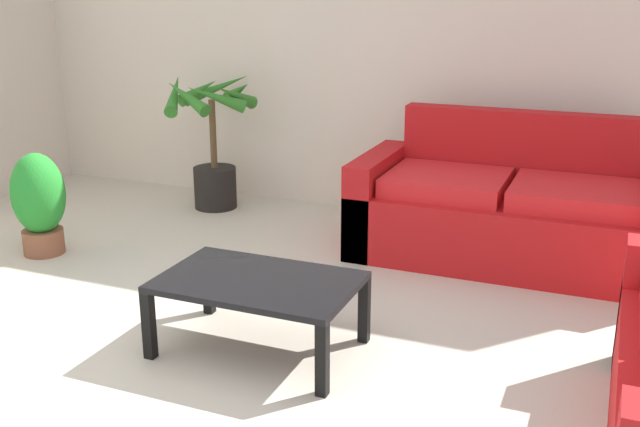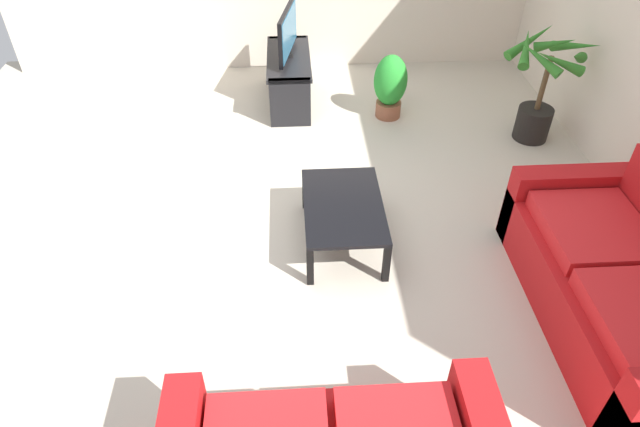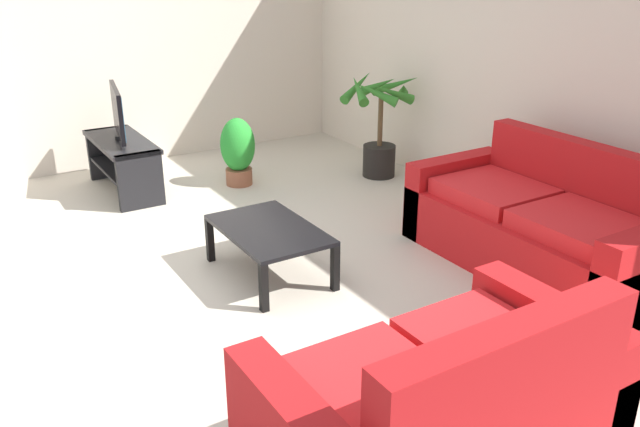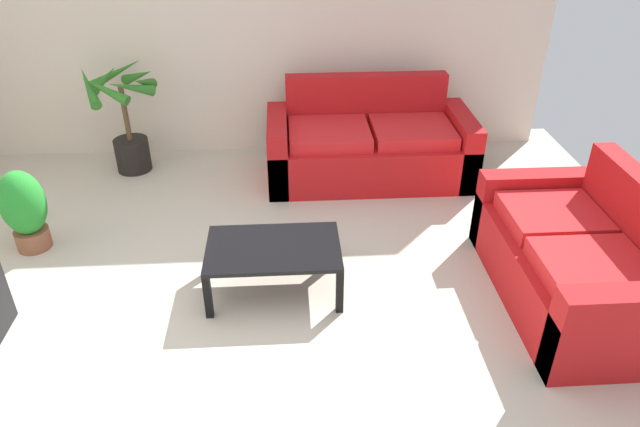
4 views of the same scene
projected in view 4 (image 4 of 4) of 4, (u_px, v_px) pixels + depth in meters
The scene contains 7 objects.
ground_plane at pixel (241, 344), 3.71m from camera, with size 6.60×6.60×0.00m, color beige.
wall_back at pixel (247, 18), 5.58m from camera, with size 6.00×0.06×2.70m, color beige.
couch_main at pixel (369, 147), 5.57m from camera, with size 1.92×0.90×0.90m.
couch_loveseat at pixel (577, 263), 3.96m from camera, with size 0.90×1.60×0.90m.
coffee_table at pixel (273, 252), 4.03m from camera, with size 0.93×0.59×0.36m.
potted_palm at pixel (126, 121), 5.56m from camera, with size 0.76×0.79×1.05m.
potted_plant_small at pixel (24, 208), 4.47m from camera, with size 0.34×0.34×0.67m.
Camera 4 is at (0.33, -2.77, 2.63)m, focal length 32.75 mm.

